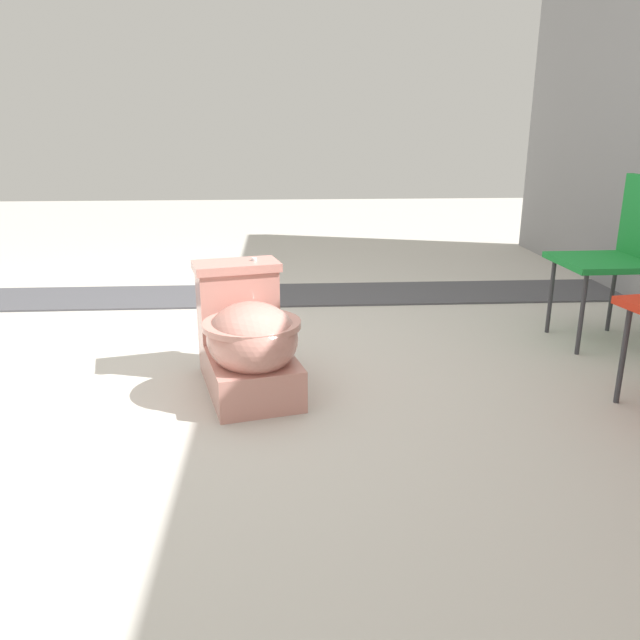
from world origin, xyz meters
TOP-DOWN VIEW (x-y plane):
  - ground_plane at (0.00, 0.00)m, footprint 14.00×14.00m
  - gravel_strip at (-1.29, 0.50)m, footprint 0.56×8.00m
  - toilet at (0.23, 0.15)m, footprint 0.70×0.51m
  - folding_chair_left at (-0.28, 1.99)m, footprint 0.45×0.45m

SIDE VIEW (x-z plane):
  - ground_plane at x=0.00m, z-range 0.00..0.00m
  - gravel_strip at x=-1.29m, z-range 0.00..0.01m
  - toilet at x=0.23m, z-range -0.04..0.48m
  - folding_chair_left at x=-0.28m, z-range 0.09..0.93m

